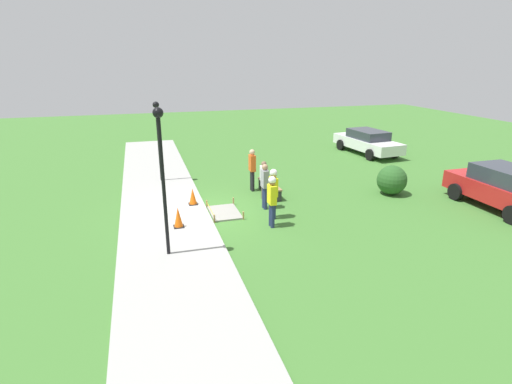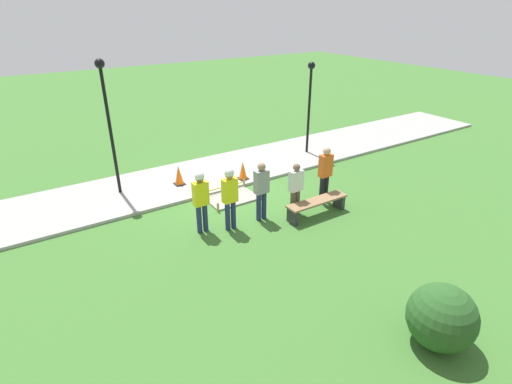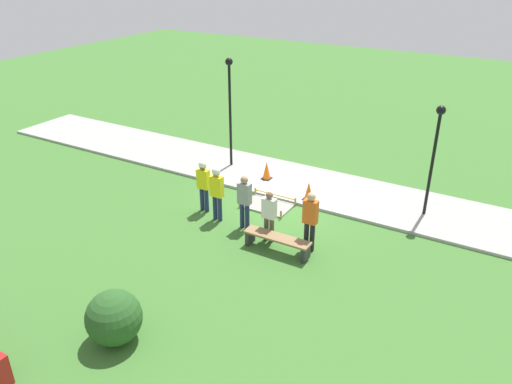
% 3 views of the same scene
% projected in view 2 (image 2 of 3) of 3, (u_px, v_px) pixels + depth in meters
% --- Properties ---
extents(ground_plane, '(60.00, 60.00, 0.00)m').
position_uv_depth(ground_plane, '(230.00, 191.00, 13.27)').
color(ground_plane, '#3D702D').
extents(sidewalk, '(28.00, 3.10, 0.10)m').
position_uv_depth(sidewalk, '(209.00, 174.00, 14.43)').
color(sidewalk, '#9E9E99').
rests_on(sidewalk, ground_plane).
extents(wet_concrete_patch, '(1.60, 1.09, 0.30)m').
position_uv_depth(wet_concrete_patch, '(232.00, 198.00, 12.69)').
color(wet_concrete_patch, gray).
rests_on(wet_concrete_patch, ground_plane).
extents(traffic_cone_near_patch, '(0.34, 0.34, 0.64)m').
position_uv_depth(traffic_cone_near_patch, '(243.00, 170.00, 13.79)').
color(traffic_cone_near_patch, black).
rests_on(traffic_cone_near_patch, sidewalk).
extents(traffic_cone_far_patch, '(0.34, 0.34, 0.68)m').
position_uv_depth(traffic_cone_far_patch, '(179.00, 175.00, 13.35)').
color(traffic_cone_far_patch, black).
rests_on(traffic_cone_far_patch, sidewalk).
extents(park_bench, '(1.97, 0.44, 0.49)m').
position_uv_depth(park_bench, '(317.00, 204.00, 11.60)').
color(park_bench, '#2D2D33').
rests_on(park_bench, ground_plane).
extents(worker_supervisor, '(0.40, 0.26, 1.77)m').
position_uv_depth(worker_supervisor, '(201.00, 197.00, 10.47)').
color(worker_supervisor, navy).
rests_on(worker_supervisor, ground_plane).
extents(worker_assistant, '(0.40, 0.26, 1.81)m').
position_uv_depth(worker_assistant, '(230.00, 193.00, 10.58)').
color(worker_assistant, navy).
rests_on(worker_assistant, ground_plane).
extents(bystander_in_orange_shirt, '(0.40, 0.24, 1.81)m').
position_uv_depth(bystander_in_orange_shirt, '(325.00, 171.00, 12.08)').
color(bystander_in_orange_shirt, black).
rests_on(bystander_in_orange_shirt, ground_plane).
extents(bystander_in_gray_shirt, '(0.40, 0.22, 1.59)m').
position_uv_depth(bystander_in_gray_shirt, '(296.00, 187.00, 11.44)').
color(bystander_in_gray_shirt, brown).
rests_on(bystander_in_gray_shirt, ground_plane).
extents(bystander_in_white_shirt, '(0.40, 0.23, 1.74)m').
position_uv_depth(bystander_in_white_shirt, '(261.00, 188.00, 11.11)').
color(bystander_in_white_shirt, navy).
rests_on(bystander_in_white_shirt, ground_plane).
extents(lamppost_near, '(0.28, 0.28, 4.15)m').
position_uv_depth(lamppost_near, '(107.00, 110.00, 11.79)').
color(lamppost_near, black).
rests_on(lamppost_near, sidewalk).
extents(lamppost_far, '(0.28, 0.28, 3.56)m').
position_uv_depth(lamppost_far, '(310.00, 94.00, 15.42)').
color(lamppost_far, black).
rests_on(lamppost_far, sidewalk).
extents(shrub_rounded_near, '(1.23, 1.23, 1.23)m').
position_uv_depth(shrub_rounded_near, '(442.00, 317.00, 7.09)').
color(shrub_rounded_near, '#285623').
rests_on(shrub_rounded_near, ground_plane).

